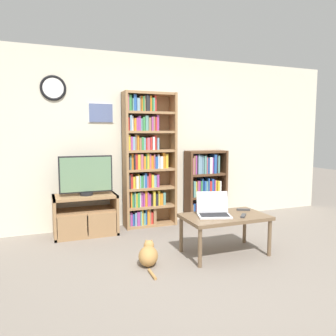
{
  "coord_description": "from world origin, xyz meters",
  "views": [
    {
      "loc": [
        -1.6,
        -2.74,
        1.42
      ],
      "look_at": [
        -0.07,
        1.16,
        0.97
      ],
      "focal_mm": 35.0,
      "sensor_mm": 36.0,
      "label": 1
    }
  ],
  "objects": [
    {
      "name": "bookshelf_short",
      "position": [
        0.88,
        1.97,
        0.55
      ],
      "size": [
        0.67,
        0.28,
        1.13
      ],
      "color": "brown",
      "rests_on": "ground_plane"
    },
    {
      "name": "laptop",
      "position": [
        0.25,
        0.53,
        0.53
      ],
      "size": [
        0.44,
        0.39,
        0.27
      ],
      "rotation": [
        0.0,
        0.0,
        -0.3
      ],
      "color": "silver",
      "rests_on": "coffee_table"
    },
    {
      "name": "wall_back",
      "position": [
        -0.01,
        2.14,
        1.31
      ],
      "size": [
        6.64,
        0.09,
        2.6
      ],
      "color": "beige",
      "rests_on": "ground_plane"
    },
    {
      "name": "remote_far_from_laptop",
      "position": [
        0.72,
        0.62,
        0.47
      ],
      "size": [
        0.16,
        0.11,
        0.02
      ],
      "rotation": [
        0.0,
        0.0,
        4.28
      ],
      "color": "#38383A",
      "rests_on": "coffee_table"
    },
    {
      "name": "television",
      "position": [
        -1.03,
        1.83,
        0.84
      ],
      "size": [
        0.72,
        0.18,
        0.55
      ],
      "color": "black",
      "rests_on": "tv_stand"
    },
    {
      "name": "remote_near_laptop",
      "position": [
        0.55,
        0.37,
        0.47
      ],
      "size": [
        0.14,
        0.15,
        0.02
      ],
      "rotation": [
        0.0,
        0.0,
        2.4
      ],
      "color": "#38383A",
      "rests_on": "coffee_table"
    },
    {
      "name": "tv_stand",
      "position": [
        -1.04,
        1.84,
        0.28
      ],
      "size": [
        0.86,
        0.47,
        0.56
      ],
      "color": "#9E754C",
      "rests_on": "ground_plane"
    },
    {
      "name": "coffee_table",
      "position": [
        0.38,
        0.5,
        0.41
      ],
      "size": [
        0.98,
        0.58,
        0.46
      ],
      "color": "brown",
      "rests_on": "ground_plane"
    },
    {
      "name": "bookshelf_tall",
      "position": [
        -0.11,
        1.97,
        0.99
      ],
      "size": [
        0.79,
        0.28,
        2.02
      ],
      "color": "#9E754C",
      "rests_on": "ground_plane"
    },
    {
      "name": "cat",
      "position": [
        -0.56,
        0.5,
        0.11
      ],
      "size": [
        0.3,
        0.54,
        0.26
      ],
      "rotation": [
        0.0,
        0.0,
        -0.41
      ],
      "color": "#B78447",
      "rests_on": "ground_plane"
    },
    {
      "name": "ground_plane",
      "position": [
        0.0,
        0.0,
        0.0
      ],
      "size": [
        18.0,
        18.0,
        0.0
      ],
      "primitive_type": "plane",
      "color": "gray"
    }
  ]
}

